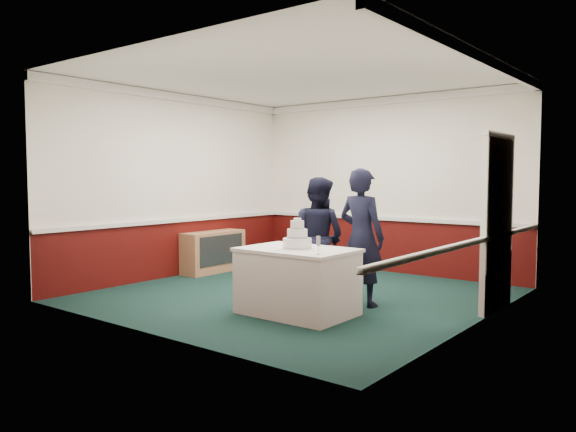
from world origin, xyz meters
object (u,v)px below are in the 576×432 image
Objects in this scene: sideboard at (213,252)px; person_woman at (361,237)px; cake_knife at (285,250)px; champagne_flute at (318,242)px; cake_table at (297,281)px; wedding_cake at (297,239)px; person_man at (318,238)px.

sideboard is 0.69× the size of person_woman.
cake_knife is at bearing -30.14° from sideboard.
champagne_flute is at bearing -27.22° from sideboard.
cake_table is at bearing -26.87° from sideboard.
champagne_flute reaches higher than cake_table.
wedding_cake reaches higher than sideboard.
wedding_cake is 1.65× the size of cake_knife.
sideboard is 2.69m from person_man.
cake_knife reaches higher than sideboard.
cake_knife is 1.07× the size of champagne_flute.
cake_knife is 0.13× the size of person_man.
person_woman reaches higher than sideboard.
champagne_flute is (3.44, -1.77, 0.58)m from sideboard.
cake_knife is 1.18m from person_man.
wedding_cake is (0.00, 0.00, 0.50)m from cake_table.
cake_table is 1.06m from person_woman.
champagne_flute is (0.53, -0.08, 0.14)m from cake_knife.
cake_knife is at bearing 105.30° from person_man.
cake_table is 0.50m from wedding_cake.
person_woman is at bearing 67.65° from cake_table.
person_man is (-0.32, 1.13, 0.02)m from cake_knife.
cake_knife is (2.91, -1.69, 0.44)m from sideboard.
cake_knife is at bearing 73.24° from person_woman.
cake_table is 0.76× the size of person_woman.
person_woman is at bearing -10.54° from sideboard.
sideboard is at bearing -7.37° from person_woman.
person_woman reaches higher than wedding_cake.
sideboard is at bearing -12.77° from person_man.
cake_knife is 1.15m from person_woman.
person_man is at bearing 125.14° from champagne_flute.
sideboard is 3.91m from champagne_flute.
sideboard is 0.73× the size of person_man.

